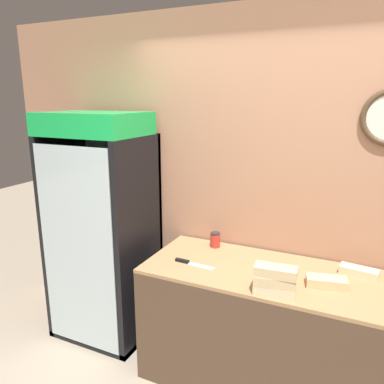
% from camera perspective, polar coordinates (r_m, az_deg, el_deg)
% --- Properties ---
extents(wall_back, '(5.20, 0.09, 2.70)m').
position_cam_1_polar(wall_back, '(2.90, 14.36, 0.05)').
color(wall_back, '#AD7A5B').
rests_on(wall_back, ground_plane).
extents(prep_counter, '(1.75, 0.73, 0.88)m').
position_cam_1_polar(prep_counter, '(2.89, 11.40, -19.71)').
color(prep_counter, '#4C3828').
rests_on(prep_counter, ground_plane).
extents(beverage_cooler, '(0.80, 0.65, 1.93)m').
position_cam_1_polar(beverage_cooler, '(3.28, -13.09, -3.58)').
color(beverage_cooler, black).
rests_on(beverage_cooler, ground_plane).
extents(sandwich_stack_bottom, '(0.26, 0.14, 0.06)m').
position_cam_1_polar(sandwich_stack_bottom, '(2.39, 12.47, -14.35)').
color(sandwich_stack_bottom, beige).
rests_on(sandwich_stack_bottom, prep_counter).
extents(sandwich_stack_middle, '(0.26, 0.14, 0.06)m').
position_cam_1_polar(sandwich_stack_middle, '(2.37, 12.55, -13.05)').
color(sandwich_stack_middle, tan).
rests_on(sandwich_stack_middle, sandwich_stack_bottom).
extents(sandwich_stack_top, '(0.26, 0.13, 0.06)m').
position_cam_1_polar(sandwich_stack_top, '(2.34, 12.63, -11.72)').
color(sandwich_stack_top, tan).
rests_on(sandwich_stack_top, sandwich_stack_middle).
extents(sandwich_flat_left, '(0.27, 0.16, 0.06)m').
position_cam_1_polar(sandwich_flat_left, '(2.57, 19.81, -12.79)').
color(sandwich_flat_left, tan).
rests_on(sandwich_flat_left, prep_counter).
extents(sandwich_flat_right, '(0.26, 0.13, 0.05)m').
position_cam_1_polar(sandwich_flat_right, '(2.80, 24.09, -11.00)').
color(sandwich_flat_right, beige).
rests_on(sandwich_flat_right, prep_counter).
extents(chefs_knife, '(0.31, 0.05, 0.02)m').
position_cam_1_polar(chefs_knife, '(2.74, -0.46, -10.71)').
color(chefs_knife, silver).
rests_on(chefs_knife, prep_counter).
extents(condiment_jar, '(0.08, 0.08, 0.12)m').
position_cam_1_polar(condiment_jar, '(3.01, 3.55, -7.28)').
color(condiment_jar, '#B72D23').
rests_on(condiment_jar, prep_counter).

